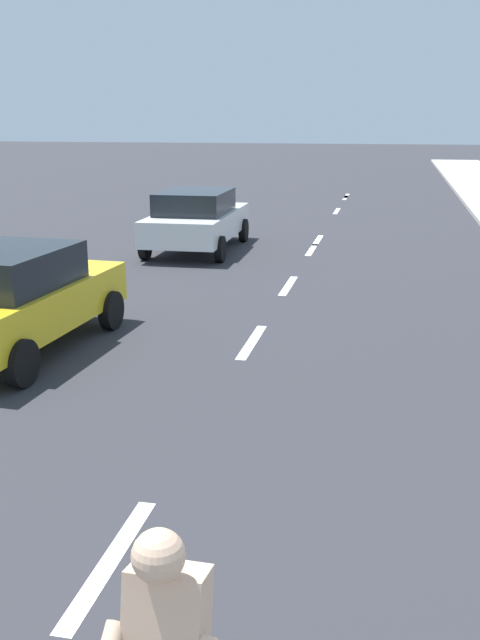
% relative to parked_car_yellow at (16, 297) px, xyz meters
% --- Properties ---
extents(ground_plane, '(160.00, 160.00, 0.00)m').
position_rel_parked_car_yellow_xyz_m(ground_plane, '(3.33, 9.23, -0.84)').
color(ground_plane, '#2D2D33').
extents(lane_stripe_2, '(0.16, 1.80, 0.01)m').
position_rel_parked_car_yellow_xyz_m(lane_stripe_2, '(3.33, -4.75, -0.83)').
color(lane_stripe_2, white).
rests_on(lane_stripe_2, ground).
extents(lane_stripe_3, '(0.16, 1.80, 0.01)m').
position_rel_parked_car_yellow_xyz_m(lane_stripe_3, '(3.33, 1.15, -0.83)').
color(lane_stripe_3, white).
rests_on(lane_stripe_3, ground).
extents(lane_stripe_4, '(0.16, 1.80, 0.01)m').
position_rel_parked_car_yellow_xyz_m(lane_stripe_4, '(3.33, 5.14, -0.83)').
color(lane_stripe_4, white).
rests_on(lane_stripe_4, ground).
extents(lane_stripe_5, '(0.16, 1.80, 0.01)m').
position_rel_parked_car_yellow_xyz_m(lane_stripe_5, '(3.33, 9.47, -0.83)').
color(lane_stripe_5, white).
rests_on(lane_stripe_5, ground).
extents(lane_stripe_6, '(0.16, 1.80, 0.01)m').
position_rel_parked_car_yellow_xyz_m(lane_stripe_6, '(3.33, 11.01, -0.83)').
color(lane_stripe_6, white).
rests_on(lane_stripe_6, ground).
extents(lane_stripe_7, '(0.16, 1.80, 0.01)m').
position_rel_parked_car_yellow_xyz_m(lane_stripe_7, '(3.33, 17.83, -0.83)').
color(lane_stripe_7, white).
rests_on(lane_stripe_7, ground).
extents(lane_stripe_8, '(0.16, 1.80, 0.01)m').
position_rel_parked_car_yellow_xyz_m(lane_stripe_8, '(3.33, 22.60, -0.83)').
color(lane_stripe_8, white).
rests_on(lane_stripe_8, ground).
extents(lane_stripe_9, '(0.16, 1.80, 0.01)m').
position_rel_parked_car_yellow_xyz_m(lane_stripe_9, '(3.33, 23.37, -0.83)').
color(lane_stripe_9, white).
rests_on(lane_stripe_9, ground).
extents(parked_car_yellow, '(2.05, 4.12, 1.57)m').
position_rel_parked_car_yellow_xyz_m(parked_car_yellow, '(0.00, 0.00, 0.00)').
color(parked_car_yellow, gold).
rests_on(parked_car_yellow, ground).
extents(parked_car_white, '(2.13, 4.54, 1.57)m').
position_rel_parked_car_yellow_xyz_m(parked_car_white, '(0.38, 8.78, 0.00)').
color(parked_car_white, white).
rests_on(parked_car_white, ground).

